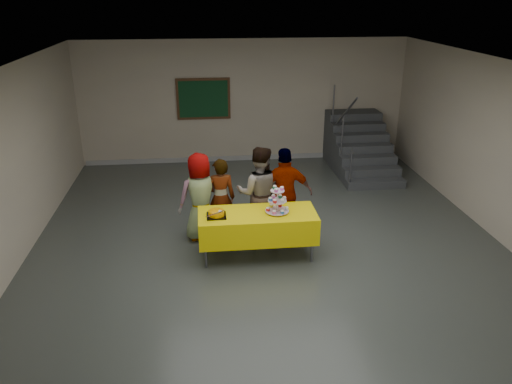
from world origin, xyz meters
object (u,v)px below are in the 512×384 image
schoolchild_c (259,193)px  noticeboard (203,99)px  bear_cake (216,213)px  staircase (358,148)px  schoolchild_a (200,197)px  schoolchild_d (285,194)px  cupcake_stand (277,202)px  schoolchild_b (221,198)px  bake_table (257,225)px

schoolchild_c → noticeboard: noticeboard is taller
bear_cake → staircase: staircase is taller
schoolchild_c → noticeboard: 4.39m
schoolchild_a → bear_cake: bearing=89.4°
schoolchild_c → schoolchild_d: bearing=179.8°
cupcake_stand → schoolchild_c: size_ratio=0.27×
noticeboard → bear_cake: bearing=-88.8°
schoolchild_b → schoolchild_c: bearing=168.5°
cupcake_stand → noticeboard: (-1.07, 4.95, 0.66)m
schoolchild_a → noticeboard: size_ratio=1.19×
cupcake_stand → staircase: size_ratio=0.19×
schoolchild_a → noticeboard: bearing=-109.3°
schoolchild_d → staircase: staircase is taller
schoolchild_d → staircase: bearing=-125.1°
schoolchild_b → bear_cake: bearing=79.1°
noticeboard → staircase: bearing=-12.8°
bear_cake → schoolchild_a: schoolchild_a is taller
bake_table → cupcake_stand: size_ratio=4.22×
schoolchild_d → noticeboard: size_ratio=1.25×
schoolchild_a → schoolchild_b: 0.35m
schoolchild_d → bake_table: bearing=48.7°
bear_cake → noticeboard: 5.06m
bear_cake → schoolchild_b: bearing=83.2°
schoolchild_c → staircase: staircase is taller
bear_cake → schoolchild_a: 0.86m
schoolchild_b → schoolchild_a: bearing=0.3°
bear_cake → schoolchild_c: size_ratio=0.22×
schoolchild_d → schoolchild_a: bearing=-5.8°
cupcake_stand → staircase: 4.90m
bake_table → noticeboard: size_ratio=1.45×
cupcake_stand → bake_table: bearing=178.8°
schoolchild_d → noticeboard: noticeboard is taller
schoolchild_b → schoolchild_d: size_ratio=0.88×
schoolchild_c → staircase: 4.43m
bake_table → schoolchild_b: schoolchild_b is taller
schoolchild_b → staircase: 4.81m
noticeboard → schoolchild_a: bearing=-92.0°
schoolchild_b → noticeboard: (-0.20, 4.15, 0.88)m
bake_table → schoolchild_c: schoolchild_c is taller
bear_cake → noticeboard: (-0.10, 5.00, 0.77)m
bear_cake → schoolchild_c: schoolchild_c is taller
bake_table → bear_cake: (-0.65, -0.05, 0.27)m
schoolchild_b → staircase: staircase is taller
cupcake_stand → staircase: (2.61, 4.12, -0.45)m
schoolchild_b → staircase: bearing=-140.5°
schoolchild_a → schoolchild_c: 1.01m
bear_cake → schoolchild_d: (1.20, 0.69, -0.01)m
schoolchild_c → schoolchild_d: 0.44m
bear_cake → schoolchild_b: (0.10, 0.85, -0.11)m
schoolchild_b → schoolchild_c: size_ratio=0.87×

